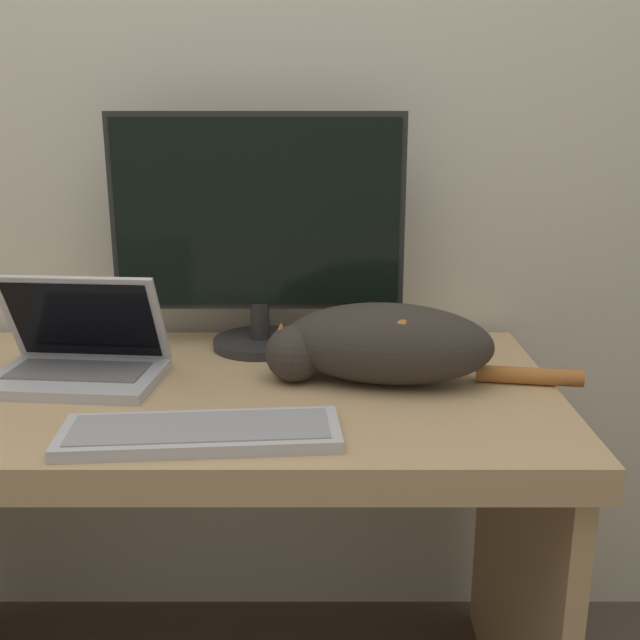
# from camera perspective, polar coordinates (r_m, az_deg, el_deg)

# --- Properties ---
(wall_back) EXTENTS (6.40, 0.06, 2.60)m
(wall_back) POSITION_cam_1_polar(r_m,az_deg,el_deg) (1.73, -8.15, 17.50)
(wall_back) COLOR beige
(wall_back) RESTS_ON ground_plane
(desk) EXTENTS (1.35, 0.69, 0.75)m
(desk) POSITION_cam_1_polar(r_m,az_deg,el_deg) (1.49, -9.25, -10.82)
(desk) COLOR tan
(desk) RESTS_ON ground_plane
(monitor) EXTENTS (0.61, 0.20, 0.49)m
(monitor) POSITION_cam_1_polar(r_m,az_deg,el_deg) (1.57, -4.67, 6.96)
(monitor) COLOR #282828
(monitor) RESTS_ON desk
(laptop) EXTENTS (0.33, 0.23, 0.20)m
(laptop) POSITION_cam_1_polar(r_m,az_deg,el_deg) (1.48, -17.83, -2.84)
(laptop) COLOR #B7B7BC
(laptop) RESTS_ON desk
(external_keyboard) EXTENTS (0.44, 0.18, 0.02)m
(external_keyboard) POSITION_cam_1_polar(r_m,az_deg,el_deg) (1.19, -9.00, -8.48)
(external_keyboard) COLOR #BCBCC1
(external_keyboard) RESTS_ON desk
(cat) EXTENTS (0.59, 0.24, 0.15)m
(cat) POSITION_cam_1_polar(r_m,az_deg,el_deg) (1.40, 4.76, -1.73)
(cat) COLOR #332D28
(cat) RESTS_ON desk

